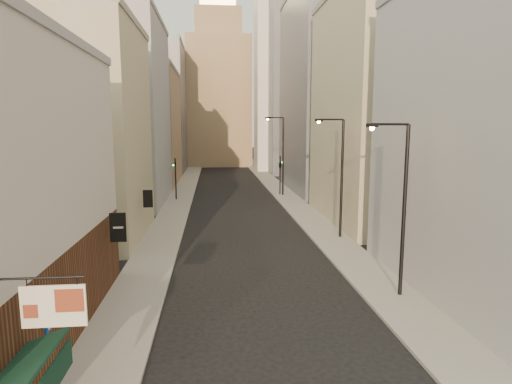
# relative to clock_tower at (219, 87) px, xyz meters

# --- Properties ---
(sidewalk_left) EXTENTS (3.00, 140.00, 0.15)m
(sidewalk_left) POSITION_rel_clock_tower_xyz_m (-5.50, -37.00, -17.56)
(sidewalk_left) COLOR gray
(sidewalk_left) RESTS_ON ground
(sidewalk_right) EXTENTS (3.00, 140.00, 0.15)m
(sidewalk_right) POSITION_rel_clock_tower_xyz_m (7.50, -37.00, -17.56)
(sidewalk_right) COLOR gray
(sidewalk_right) RESTS_ON ground
(left_bldg_beige) EXTENTS (8.00, 12.00, 16.00)m
(left_bldg_beige) POSITION_rel_clock_tower_xyz_m (-11.00, -66.00, -9.63)
(left_bldg_beige) COLOR tan
(left_bldg_beige) RESTS_ON ground
(left_bldg_grey) EXTENTS (8.00, 16.00, 20.00)m
(left_bldg_grey) POSITION_rel_clock_tower_xyz_m (-11.00, -50.00, -7.63)
(left_bldg_grey) COLOR #A09FA4
(left_bldg_grey) RESTS_ON ground
(left_bldg_tan) EXTENTS (8.00, 18.00, 17.00)m
(left_bldg_tan) POSITION_rel_clock_tower_xyz_m (-11.00, -32.00, -9.13)
(left_bldg_tan) COLOR #937658
(left_bldg_tan) RESTS_ON ground
(left_bldg_wingrid) EXTENTS (8.00, 20.00, 24.00)m
(left_bldg_wingrid) POSITION_rel_clock_tower_xyz_m (-11.00, -12.00, -5.63)
(left_bldg_wingrid) COLOR gray
(left_bldg_wingrid) RESTS_ON ground
(right_bldg_grey) EXTENTS (8.00, 16.00, 16.00)m
(right_bldg_grey) POSITION_rel_clock_tower_xyz_m (13.00, -80.00, -9.63)
(right_bldg_grey) COLOR #A09FA4
(right_bldg_grey) RESTS_ON ground
(right_bldg_beige) EXTENTS (8.00, 16.00, 20.00)m
(right_bldg_beige) POSITION_rel_clock_tower_xyz_m (13.00, -62.00, -7.63)
(right_bldg_beige) COLOR tan
(right_bldg_beige) RESTS_ON ground
(right_bldg_wingrid) EXTENTS (8.00, 20.00, 26.00)m
(right_bldg_wingrid) POSITION_rel_clock_tower_xyz_m (13.00, -42.00, -4.63)
(right_bldg_wingrid) COLOR gray
(right_bldg_wingrid) RESTS_ON ground
(highrise) EXTENTS (21.00, 23.00, 51.20)m
(highrise) POSITION_rel_clock_tower_xyz_m (19.00, -14.00, 8.02)
(highrise) COLOR gray
(highrise) RESTS_ON ground
(clock_tower) EXTENTS (14.00, 14.00, 44.90)m
(clock_tower) POSITION_rel_clock_tower_xyz_m (0.00, 0.00, 0.00)
(clock_tower) COLOR #937658
(clock_tower) RESTS_ON ground
(white_tower) EXTENTS (8.00, 8.00, 41.50)m
(white_tower) POSITION_rel_clock_tower_xyz_m (11.00, -14.00, 0.97)
(white_tower) COLOR silver
(white_tower) RESTS_ON ground
(streetlamp_near) EXTENTS (2.30, 0.54, 8.80)m
(streetlamp_near) POSITION_rel_clock_tower_xyz_m (7.71, -79.68, -12.61)
(streetlamp_near) COLOR black
(streetlamp_near) RESTS_ON ground
(streetlamp_mid) EXTENTS (2.39, 0.70, 9.24)m
(streetlamp_mid) POSITION_rel_clock_tower_xyz_m (8.08, -68.02, -12.36)
(streetlamp_mid) COLOR black
(streetlamp_mid) RESTS_ON ground
(streetlamp_far) EXTENTS (2.49, 1.01, 9.85)m
(streetlamp_far) POSITION_rel_clock_tower_xyz_m (6.97, -46.92, -12.01)
(streetlamp_far) COLOR black
(streetlamp_far) RESTS_ON ground
(traffic_light_left) EXTENTS (0.61, 0.57, 5.00)m
(traffic_light_left) POSITION_rel_clock_tower_xyz_m (-5.94, -48.79, -13.96)
(traffic_light_left) COLOR black
(traffic_light_left) RESTS_ON ground
(traffic_light_right) EXTENTS (0.70, 0.70, 5.00)m
(traffic_light_right) POSITION_rel_clock_tower_xyz_m (6.95, -46.23, -13.75)
(traffic_light_right) COLOR black
(traffic_light_right) RESTS_ON ground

